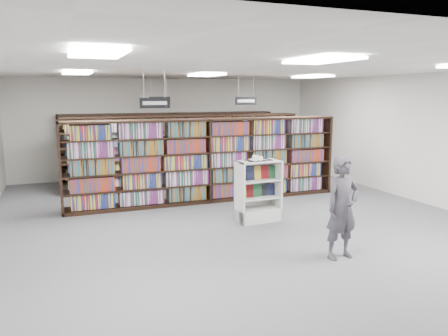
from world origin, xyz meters
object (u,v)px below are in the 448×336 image
object	(u,v)px
bookshelf_row_near	(207,160)
open_book	(258,159)
endcap_display	(257,200)
shopper	(342,208)

from	to	relation	value
bookshelf_row_near	open_book	distance (m)	2.12
endcap_display	shopper	bearing A→B (deg)	-85.05
endcap_display	bookshelf_row_near	bearing A→B (deg)	98.85
bookshelf_row_near	open_book	bearing A→B (deg)	-77.53
bookshelf_row_near	shopper	world-z (taller)	bookshelf_row_near
endcap_display	open_book	size ratio (longest dim) A/B	2.32
endcap_display	open_book	world-z (taller)	open_book
open_book	shopper	size ratio (longest dim) A/B	0.33
endcap_display	shopper	size ratio (longest dim) A/B	0.77
bookshelf_row_near	open_book	xyz separation A→B (m)	(0.45, -2.05, 0.30)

